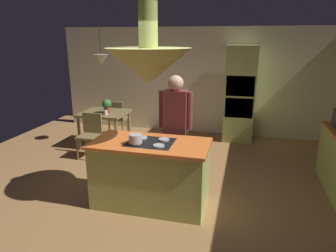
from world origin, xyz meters
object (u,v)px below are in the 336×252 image
at_px(person_at_island, 175,124).
at_px(potted_plant_on_table, 107,105).
at_px(chair_facing_island, 91,132).
at_px(cup_on_table, 106,113).
at_px(chair_by_back_wall, 117,116).
at_px(dining_table, 105,117).
at_px(kitchen_island, 151,173).
at_px(cooking_pot_on_cooktop, 136,139).
at_px(oven_tower, 240,94).

relative_size(person_at_island, potted_plant_on_table, 5.89).
bearing_deg(chair_facing_island, cup_on_table, 72.47).
relative_size(chair_by_back_wall, cup_on_table, 9.67).
bearing_deg(chair_by_back_wall, dining_table, 90.00).
relative_size(kitchen_island, chair_by_back_wall, 1.86).
xyz_separation_m(chair_facing_island, potted_plant_on_table, (0.10, 0.59, 0.42)).
height_order(chair_by_back_wall, cooking_pot_on_cooktop, cooking_pot_on_cooktop).
xyz_separation_m(potted_plant_on_table, cooking_pot_on_cooktop, (1.44, -2.17, 0.08)).
relative_size(oven_tower, potted_plant_on_table, 7.16).
xyz_separation_m(kitchen_island, dining_table, (-1.70, 2.10, 0.18)).
distance_m(cup_on_table, cooking_pot_on_cooktop, 2.46).
bearing_deg(person_at_island, dining_table, 143.23).
xyz_separation_m(chair_facing_island, cooking_pot_on_cooktop, (1.54, -1.58, 0.51)).
distance_m(dining_table, person_at_island, 2.40).
bearing_deg(chair_by_back_wall, cup_on_table, 99.05).
xyz_separation_m(dining_table, chair_facing_island, (0.00, -0.65, -0.15)).
height_order(potted_plant_on_table, cup_on_table, potted_plant_on_table).
bearing_deg(cooking_pot_on_cooktop, potted_plant_on_table, 123.62).
bearing_deg(cup_on_table, potted_plant_on_table, 104.35).
relative_size(kitchen_island, cup_on_table, 17.98).
bearing_deg(potted_plant_on_table, chair_facing_island, -99.52).
xyz_separation_m(chair_by_back_wall, potted_plant_on_table, (0.10, -0.71, 0.42)).
distance_m(dining_table, chair_facing_island, 0.67).
relative_size(kitchen_island, potted_plant_on_table, 5.39).
relative_size(person_at_island, cooking_pot_on_cooktop, 9.82).
xyz_separation_m(person_at_island, chair_facing_island, (-1.90, 0.77, -0.52)).
bearing_deg(cup_on_table, chair_by_back_wall, 99.05).
xyz_separation_m(chair_facing_island, cup_on_table, (0.14, 0.44, 0.30)).
relative_size(chair_by_back_wall, potted_plant_on_table, 2.90).
bearing_deg(cup_on_table, cooking_pot_on_cooktop, -55.17).
xyz_separation_m(dining_table, cooking_pot_on_cooktop, (1.54, -2.23, 0.36)).
xyz_separation_m(person_at_island, cup_on_table, (-1.76, 1.20, -0.22)).
distance_m(kitchen_island, dining_table, 2.71).
relative_size(dining_table, cooking_pot_on_cooktop, 5.37).
distance_m(kitchen_island, chair_by_back_wall, 3.23).
distance_m(dining_table, cooking_pot_on_cooktop, 2.73).
xyz_separation_m(cup_on_table, cooking_pot_on_cooktop, (1.40, -2.02, 0.21)).
height_order(kitchen_island, cup_on_table, kitchen_island).
bearing_deg(cooking_pot_on_cooktop, cup_on_table, 124.83).
xyz_separation_m(oven_tower, chair_facing_island, (-2.80, -1.79, -0.57)).
bearing_deg(kitchen_island, cooking_pot_on_cooktop, -140.91).
bearing_deg(chair_by_back_wall, cooking_pot_on_cooktop, 118.14).
bearing_deg(chair_by_back_wall, oven_tower, -170.01).
xyz_separation_m(dining_table, person_at_island, (1.90, -1.42, 0.37)).
bearing_deg(person_at_island, potted_plant_on_table, 142.99).
relative_size(dining_table, person_at_island, 0.55).
bearing_deg(cooking_pot_on_cooktop, kitchen_island, 39.09).
height_order(dining_table, potted_plant_on_table, potted_plant_on_table).
distance_m(oven_tower, chair_by_back_wall, 2.90).
xyz_separation_m(kitchen_island, cup_on_table, (-1.56, 1.89, 0.33)).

